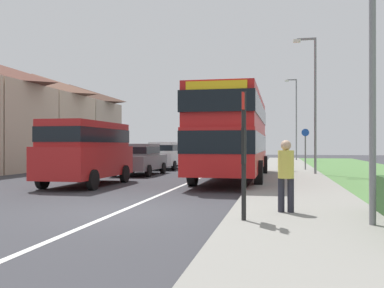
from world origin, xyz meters
TOP-DOWN VIEW (x-y plane):
  - ground_plane at (0.00, 0.00)m, footprint 120.00×120.00m
  - lane_marking_centre at (0.00, 8.00)m, footprint 0.14×60.00m
  - pavement_near_side at (4.20, 6.00)m, footprint 3.20×68.00m
  - double_decker_bus at (1.67, 9.49)m, footprint 2.80×10.75m
  - parked_van_red at (-3.60, 5.85)m, footprint 2.11×5.00m
  - parked_car_grey at (-3.48, 11.78)m, footprint 1.99×4.32m
  - parked_car_white at (-3.50, 17.19)m, footprint 1.90×4.28m
  - parked_car_silver at (-3.72, 22.60)m, footprint 1.92×4.05m
  - pedestrian_at_stop at (3.81, -0.06)m, footprint 0.34×0.34m
  - pedestrian_walking_away at (4.05, 14.88)m, footprint 0.34×0.34m
  - bus_stop_sign at (3.00, -1.21)m, footprint 0.09×0.52m
  - cycle_route_sign at (5.19, 16.45)m, footprint 0.44×0.08m
  - street_lamp_near at (5.22, -1.22)m, footprint 1.14×0.20m
  - street_lamp_mid at (5.35, 12.83)m, footprint 1.14×0.20m
  - street_lamp_far at (5.21, 32.76)m, footprint 1.14×0.20m
  - house_terrace_far_side at (-13.83, 15.61)m, footprint 7.34×22.17m

SIDE VIEW (x-z plane):
  - ground_plane at x=0.00m, z-range 0.00..0.00m
  - lane_marking_centre at x=0.00m, z-range 0.00..0.01m
  - pavement_near_side at x=4.20m, z-range 0.00..0.12m
  - parked_car_grey at x=-3.48m, z-range 0.08..1.71m
  - parked_car_silver at x=-3.72m, z-range 0.08..1.73m
  - parked_car_white at x=-3.50m, z-range 0.08..1.82m
  - pedestrian_at_stop at x=3.81m, z-range 0.14..1.81m
  - pedestrian_walking_away at x=4.05m, z-range 0.14..1.81m
  - cycle_route_sign at x=5.19m, z-range 0.17..2.69m
  - parked_van_red at x=-3.60m, z-range 0.22..2.66m
  - bus_stop_sign at x=3.00m, z-range 0.24..2.84m
  - double_decker_bus at x=1.67m, z-range 0.29..3.99m
  - house_terrace_far_side at x=-13.83m, z-range 0.00..6.73m
  - street_lamp_mid at x=5.35m, z-range 0.54..7.52m
  - street_lamp_near at x=5.22m, z-range 0.54..7.57m
  - street_lamp_far at x=5.21m, z-range 0.55..8.47m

